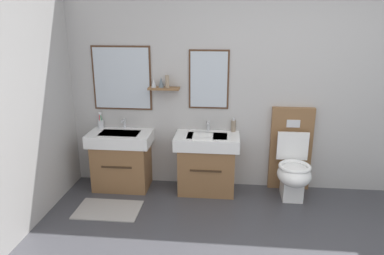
# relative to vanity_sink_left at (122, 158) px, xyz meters

# --- Properties ---
(wall_back) EXTENTS (5.13, 0.27, 2.57)m
(wall_back) POSITION_rel_vanity_sink_left_xyz_m (1.80, 0.25, 0.92)
(wall_back) COLOR #B7B5B2
(wall_back) RESTS_ON ground
(bath_mat) EXTENTS (0.68, 0.44, 0.01)m
(bath_mat) POSITION_rel_vanity_sink_left_xyz_m (-0.00, -0.58, -0.36)
(bath_mat) COLOR #9E9993
(bath_mat) RESTS_ON ground
(vanity_sink_left) EXTENTS (0.73, 0.46, 0.69)m
(vanity_sink_left) POSITION_rel_vanity_sink_left_xyz_m (0.00, 0.00, 0.00)
(vanity_sink_left) COLOR brown
(vanity_sink_left) RESTS_ON ground
(tap_on_left_sink) EXTENTS (0.03, 0.13, 0.11)m
(tap_on_left_sink) POSITION_rel_vanity_sink_left_xyz_m (-0.00, 0.17, 0.40)
(tap_on_left_sink) COLOR silver
(tap_on_left_sink) RESTS_ON vanity_sink_left
(vanity_sink_right) EXTENTS (0.73, 0.46, 0.69)m
(vanity_sink_right) POSITION_rel_vanity_sink_left_xyz_m (1.02, 0.00, 0.00)
(vanity_sink_right) COLOR brown
(vanity_sink_right) RESTS_ON ground
(tap_on_right_sink) EXTENTS (0.03, 0.13, 0.11)m
(tap_on_right_sink) POSITION_rel_vanity_sink_left_xyz_m (1.02, 0.17, 0.40)
(tap_on_right_sink) COLOR silver
(tap_on_right_sink) RESTS_ON vanity_sink_right
(toilet) EXTENTS (0.48, 0.62, 1.00)m
(toilet) POSITION_rel_vanity_sink_left_xyz_m (1.99, -0.01, 0.01)
(toilet) COLOR brown
(toilet) RESTS_ON ground
(toothbrush_cup) EXTENTS (0.07, 0.07, 0.20)m
(toothbrush_cup) POSITION_rel_vanity_sink_left_xyz_m (-0.29, 0.15, 0.39)
(toothbrush_cup) COLOR silver
(toothbrush_cup) RESTS_ON vanity_sink_left
(soap_dispenser) EXTENTS (0.06, 0.06, 0.17)m
(soap_dispenser) POSITION_rel_vanity_sink_left_xyz_m (1.32, 0.16, 0.40)
(soap_dispenser) COLOR gray
(soap_dispenser) RESTS_ON vanity_sink_right
(folded_hand_towel) EXTENTS (0.22, 0.16, 0.04)m
(folded_hand_towel) POSITION_rel_vanity_sink_left_xyz_m (0.98, -0.13, 0.35)
(folded_hand_towel) COLOR white
(folded_hand_towel) RESTS_ON vanity_sink_right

